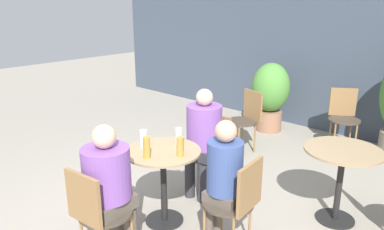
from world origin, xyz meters
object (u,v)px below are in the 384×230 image
at_px(bistro_chair_2, 211,146).
at_px(bistro_chair_5, 247,115).
at_px(beer_glass_0, 180,147).
at_px(beer_glass_2, 144,138).
at_px(cafe_table_near, 163,168).
at_px(seated_person_1, 223,173).
at_px(cafe_table_far, 341,166).
at_px(beer_glass_3, 147,147).
at_px(beer_glass_1, 179,136).
at_px(bistro_chair_4, 343,113).
at_px(bistro_chair_0, 95,209).
at_px(potted_plant_0, 270,93).
at_px(seated_person_0, 109,182).
at_px(seated_person_2, 203,134).
at_px(bistro_chair_1, 238,198).

relative_size(bistro_chair_2, bistro_chair_5, 1.00).
distance_m(beer_glass_0, beer_glass_2, 0.42).
relative_size(cafe_table_near, seated_person_1, 0.64).
distance_m(cafe_table_far, seated_person_1, 1.23).
bearing_deg(beer_glass_3, beer_glass_0, 50.20).
distance_m(beer_glass_0, beer_glass_1, 0.29).
bearing_deg(bistro_chair_4, beer_glass_2, -136.62).
distance_m(bistro_chair_0, potted_plant_0, 3.88).
bearing_deg(beer_glass_0, bistro_chair_0, -98.62).
bearing_deg(beer_glass_3, cafe_table_near, 95.58).
relative_size(bistro_chair_2, seated_person_1, 0.74).
bearing_deg(bistro_chair_0, seated_person_0, -90.00).
relative_size(bistro_chair_5, potted_plant_0, 0.77).
bearing_deg(cafe_table_near, seated_person_0, -83.92).
relative_size(bistro_chair_2, bistro_chair_4, 1.00).
distance_m(bistro_chair_4, beer_glass_2, 3.22).
relative_size(seated_person_0, seated_person_2, 0.98).
bearing_deg(beer_glass_1, beer_glass_3, -87.25).
bearing_deg(bistro_chair_2, cafe_table_far, 8.84).
bearing_deg(bistro_chair_0, cafe_table_far, -126.33).
relative_size(cafe_table_near, bistro_chair_4, 0.87).
bearing_deg(bistro_chair_0, beer_glass_0, -104.70).
relative_size(bistro_chair_4, seated_person_1, 0.74).
bearing_deg(bistro_chair_5, seated_person_2, -57.60).
distance_m(bistro_chair_4, potted_plant_0, 1.18).
distance_m(seated_person_0, potted_plant_0, 3.73).
relative_size(bistro_chair_0, seated_person_1, 0.74).
distance_m(seated_person_1, beer_glass_1, 0.68).
distance_m(bistro_chair_0, seated_person_2, 1.48).
bearing_deg(cafe_table_near, bistro_chair_5, 102.61).
bearing_deg(beer_glass_0, seated_person_1, 6.67).
bearing_deg(bistro_chair_0, beer_glass_1, -91.27).
height_order(bistro_chair_5, beer_glass_3, beer_glass_3).
height_order(seated_person_1, beer_glass_1, seated_person_1).
bearing_deg(seated_person_0, bistro_chair_2, -90.00).
distance_m(bistro_chair_5, beer_glass_2, 2.12).
distance_m(bistro_chair_0, beer_glass_3, 0.68).
xyz_separation_m(bistro_chair_4, beer_glass_0, (-0.29, -3.05, 0.31)).
bearing_deg(cafe_table_near, bistro_chair_4, 80.74).
xyz_separation_m(bistro_chair_4, seated_person_1, (0.16, -3.00, 0.18)).
height_order(cafe_table_near, seated_person_1, seated_person_1).
distance_m(cafe_table_near, cafe_table_far, 1.68).
bearing_deg(bistro_chair_2, bistro_chair_4, 69.42).
bearing_deg(cafe_table_far, bistro_chair_2, -165.08).
height_order(bistro_chair_2, beer_glass_2, beer_glass_2).
distance_m(cafe_table_near, seated_person_2, 0.67).
relative_size(bistro_chair_0, beer_glass_0, 4.86).
xyz_separation_m(cafe_table_near, potted_plant_0, (-0.67, 3.00, 0.06)).
bearing_deg(beer_glass_2, bistro_chair_1, 7.91).
height_order(bistro_chair_2, seated_person_1, seated_person_1).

